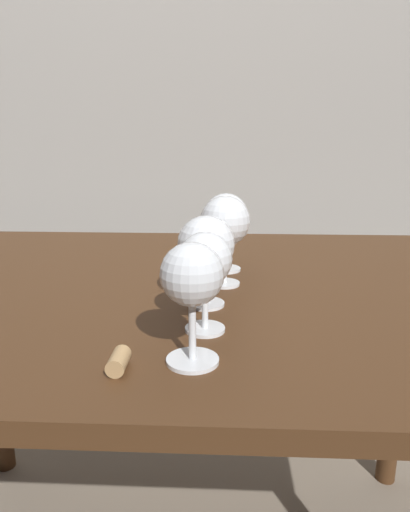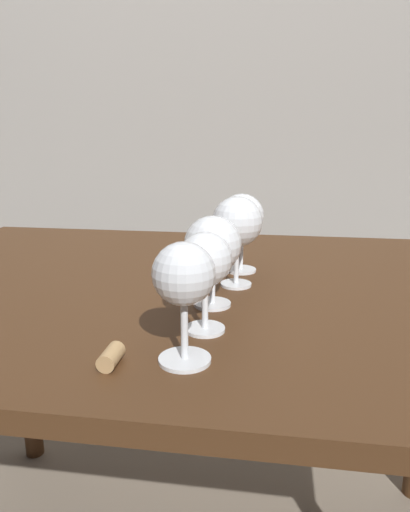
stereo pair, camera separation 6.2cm
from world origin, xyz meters
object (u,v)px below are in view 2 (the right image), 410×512
wine_glass_port (242,218)px  cork (111,357)px  wine_glass_pinot (205,262)px  wine_glass_chardonnay (237,222)px  wine_glass_cabernet (213,246)px  wine_glass_rose (184,278)px

wine_glass_port → cork: wine_glass_port is taller
wine_glass_pinot → wine_glass_chardonnay: (0.03, 0.21, 0.02)m
wine_glass_cabernet → wine_glass_pinot: bearing=-88.2°
wine_glass_pinot → wine_glass_port: (0.03, 0.30, 0.01)m
wine_glass_pinot → cork: bearing=-129.2°
wine_glass_pinot → wine_glass_cabernet: bearing=91.8°
wine_glass_cabernet → wine_glass_chardonnay: (0.03, 0.11, 0.02)m
wine_glass_rose → wine_glass_cabernet: (0.01, 0.19, -0.01)m
cork → wine_glass_pinot: bearing=50.8°
wine_glass_rose → cork: 0.13m
wine_glass_chardonnay → wine_glass_port: size_ratio=1.04×
wine_glass_rose → wine_glass_pinot: bearing=83.5°
wine_glass_chardonnay → cork: size_ratio=3.87×
wine_glass_port → wine_glass_rose: bearing=-95.4°
wine_glass_rose → wine_glass_cabernet: size_ratio=1.02×
wine_glass_chardonnay → wine_glass_port: wine_glass_chardonnay is taller
wine_glass_cabernet → wine_glass_port: size_ratio=0.93×
wine_glass_chardonnay → wine_glass_pinot: bearing=-97.1°
cork → wine_glass_chardonnay: bearing=69.5°
wine_glass_rose → wine_glass_port: bearing=84.6°
wine_glass_pinot → wine_glass_port: bearing=84.9°
wine_glass_cabernet → cork: wine_glass_cabernet is taller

